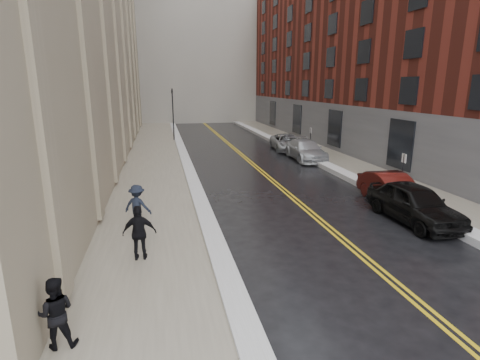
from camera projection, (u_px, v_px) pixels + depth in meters
name	position (u px, v px, depth m)	size (l,w,h in m)	color
ground	(319.00, 300.00, 9.90)	(160.00, 160.00, 0.00)	black
sidewalk_left	(153.00, 172.00, 24.15)	(4.00, 64.00, 0.15)	gray
sidewalk_right	(345.00, 163.00, 26.86)	(3.00, 64.00, 0.15)	gray
lane_stripe_a	(256.00, 168.00, 25.55)	(0.12, 64.00, 0.01)	gold
lane_stripe_b	(260.00, 168.00, 25.60)	(0.12, 64.00, 0.01)	gold
snow_ridge_left	(189.00, 170.00, 24.60)	(0.70, 60.80, 0.26)	white
snow_ridge_right	(321.00, 163.00, 26.47)	(0.85, 60.80, 0.30)	white
building_right	(404.00, 44.00, 33.00)	(14.00, 50.00, 18.00)	maroon
traffic_signal	(173.00, 110.00, 37.06)	(0.18, 0.15, 5.20)	black
parking_sign_near	(403.00, 171.00, 18.74)	(0.06, 0.35, 2.23)	black
parking_sign_far	(310.00, 138.00, 30.11)	(0.06, 0.35, 2.23)	black
car_black	(414.00, 203.00, 15.41)	(1.90, 4.72, 1.61)	black
car_maroon	(392.00, 189.00, 17.87)	(1.52, 4.36, 1.44)	#48100C
car_silver_near	(306.00, 150.00, 28.31)	(2.11, 5.20, 1.51)	#B5B8BD
car_silver_far	(287.00, 142.00, 32.47)	(2.31, 5.01, 1.39)	#A5A9AE
pedestrian_a	(56.00, 313.00, 7.76)	(0.77, 0.60, 1.58)	black
pedestrian_b	(137.00, 206.00, 14.46)	(1.09, 0.62, 1.68)	black
pedestrian_c	(140.00, 233.00, 11.71)	(1.04, 0.43, 1.77)	black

